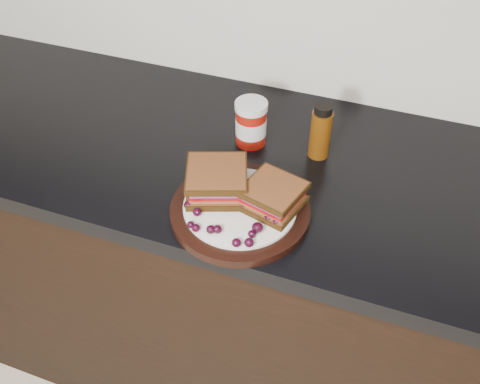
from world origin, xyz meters
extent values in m
cube|color=black|center=(0.00, 1.70, 0.43)|extent=(3.96, 0.58, 0.86)
cube|color=black|center=(0.00, 1.70, 0.88)|extent=(3.98, 0.60, 0.04)
cylinder|color=black|center=(0.14, 1.53, 0.91)|extent=(0.28, 0.28, 0.02)
ellipsoid|color=black|center=(0.05, 1.48, 0.93)|extent=(0.02, 0.02, 0.02)
ellipsoid|color=black|center=(0.08, 1.47, 0.93)|extent=(0.02, 0.02, 0.02)
ellipsoid|color=black|center=(0.08, 1.44, 0.93)|extent=(0.01, 0.01, 0.01)
ellipsoid|color=black|center=(0.09, 1.43, 0.93)|extent=(0.02, 0.02, 0.02)
ellipsoid|color=black|center=(0.12, 1.44, 0.93)|extent=(0.02, 0.02, 0.02)
ellipsoid|color=black|center=(0.13, 1.44, 0.93)|extent=(0.02, 0.02, 0.02)
ellipsoid|color=black|center=(0.17, 1.42, 0.93)|extent=(0.02, 0.02, 0.02)
ellipsoid|color=black|center=(0.20, 1.43, 0.93)|extent=(0.02, 0.02, 0.02)
ellipsoid|color=black|center=(0.19, 1.45, 0.93)|extent=(0.02, 0.02, 0.01)
ellipsoid|color=black|center=(0.20, 1.47, 0.93)|extent=(0.02, 0.02, 0.02)
ellipsoid|color=black|center=(0.23, 1.50, 0.93)|extent=(0.02, 0.02, 0.02)
ellipsoid|color=black|center=(0.21, 1.50, 0.93)|extent=(0.02, 0.02, 0.02)
ellipsoid|color=black|center=(0.24, 1.53, 0.93)|extent=(0.02, 0.02, 0.02)
ellipsoid|color=black|center=(0.23, 1.55, 0.93)|extent=(0.02, 0.02, 0.02)
ellipsoid|color=black|center=(0.20, 1.58, 0.93)|extent=(0.02, 0.02, 0.01)
ellipsoid|color=black|center=(0.12, 1.57, 0.93)|extent=(0.02, 0.02, 0.02)
ellipsoid|color=black|center=(0.08, 1.57, 0.93)|extent=(0.02, 0.02, 0.02)
ellipsoid|color=black|center=(0.07, 1.54, 0.93)|extent=(0.02, 0.02, 0.02)
ellipsoid|color=black|center=(0.05, 1.52, 0.93)|extent=(0.02, 0.02, 0.02)
ellipsoid|color=black|center=(0.05, 1.51, 0.93)|extent=(0.02, 0.02, 0.02)
ellipsoid|color=black|center=(0.11, 1.55, 0.93)|extent=(0.02, 0.02, 0.02)
ellipsoid|color=black|center=(0.09, 1.55, 0.93)|extent=(0.02, 0.02, 0.02)
ellipsoid|color=black|center=(0.09, 1.53, 0.93)|extent=(0.02, 0.02, 0.01)
cylinder|color=maroon|center=(0.09, 1.75, 0.95)|extent=(0.09, 0.09, 0.11)
cylinder|color=#522908|center=(0.25, 1.76, 0.97)|extent=(0.05, 0.05, 0.13)
camera|label=1|loc=(0.40, 0.82, 1.67)|focal=40.00mm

